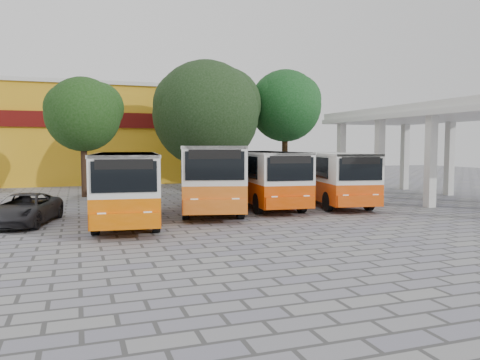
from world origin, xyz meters
name	(u,v)px	position (x,y,z in m)	size (l,w,h in m)	color
ground	(311,220)	(0.00, 0.00, 0.00)	(90.00, 90.00, 0.00)	gray
terminal_shelter	(442,115)	(10.50, 4.00, 4.91)	(6.80, 15.80, 5.40)	silver
shophouse_block	(57,134)	(-11.00, 25.99, 4.16)	(20.40, 10.40, 8.30)	gold
bus_far_left	(127,183)	(-7.47, 2.04, 1.66)	(3.31, 8.20, 2.87)	#E26000
bus_centre_left	(211,173)	(-3.22, 4.38, 1.84)	(4.62, 9.27, 3.18)	orange
bus_centre_right	(264,175)	(-0.19, 4.82, 1.66)	(3.17, 8.18, 2.88)	#D23F00
bus_far_right	(331,175)	(3.48, 4.38, 1.62)	(3.63, 8.09, 2.80)	#DC4506
tree_left	(84,112)	(-8.93, 12.84, 5.25)	(4.80, 4.57, 7.39)	#392518
tree_middle	(207,110)	(-0.47, 15.12, 5.72)	(8.04, 7.66, 9.29)	black
tree_right	(286,104)	(6.08, 15.84, 6.45)	(5.86, 5.59, 9.07)	#382412
parked_car	(24,209)	(-11.48, 2.92, 0.62)	(2.06, 4.46, 1.24)	#2B2B2F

